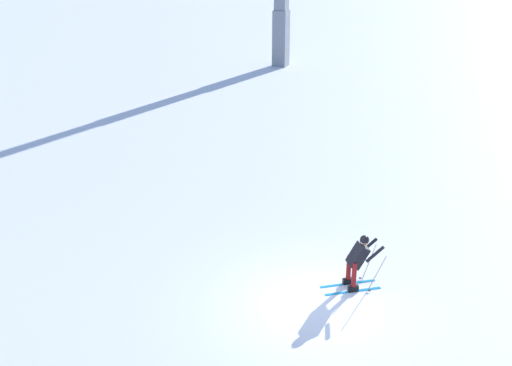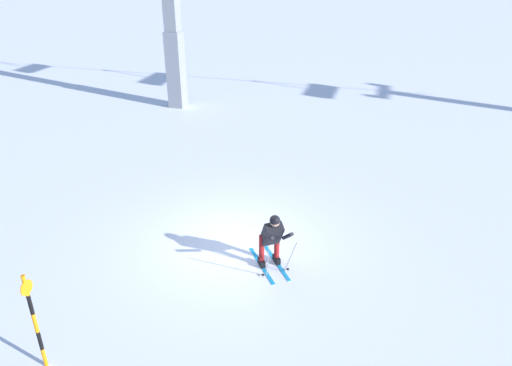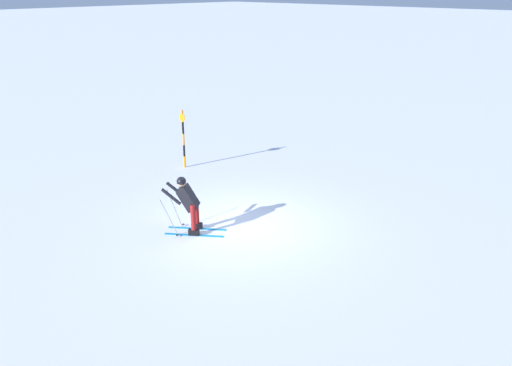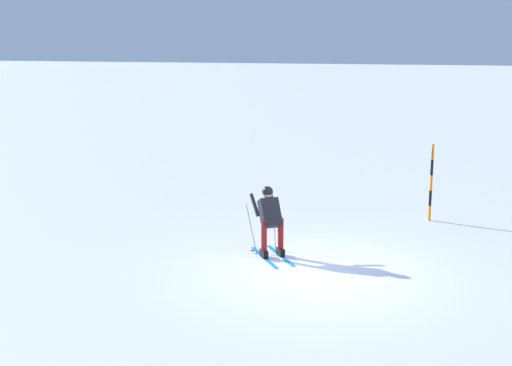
{
  "view_description": "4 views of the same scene",
  "coord_description": "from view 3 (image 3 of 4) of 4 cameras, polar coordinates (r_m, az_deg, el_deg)",
  "views": [
    {
      "loc": [
        -13.67,
        -4.14,
        9.43
      ],
      "look_at": [
        1.37,
        2.18,
        2.51
      ],
      "focal_mm": 45.79,
      "sensor_mm": 36.0,
      "label": 1
    },
    {
      "loc": [
        3.53,
        -9.99,
        7.0
      ],
      "look_at": [
        0.39,
        0.9,
        1.37
      ],
      "focal_mm": 33.68,
      "sensor_mm": 36.0,
      "label": 2
    },
    {
      "loc": [
        9.15,
        8.87,
        6.12
      ],
      "look_at": [
        0.91,
        1.27,
        1.81
      ],
      "focal_mm": 36.55,
      "sensor_mm": 36.0,
      "label": 3
    },
    {
      "loc": [
        -2.67,
        13.19,
        4.68
      ],
      "look_at": [
        1.2,
        0.47,
        1.9
      ],
      "focal_mm": 47.53,
      "sensor_mm": 36.0,
      "label": 4
    }
  ],
  "objects": [
    {
      "name": "trail_marker_pole",
      "position": [
        18.38,
        -7.95,
        5.01
      ],
      "size": [
        0.07,
        0.28,
        2.06
      ],
      "color": "orange",
      "rests_on": "ground_plane"
    },
    {
      "name": "skier_carving_main",
      "position": [
        13.52,
        -7.48,
        -1.91
      ],
      "size": [
        1.42,
        1.64,
        1.67
      ],
      "color": "#198CCC",
      "rests_on": "ground_plane"
    },
    {
      "name": "ground_plane",
      "position": [
        14.14,
        -1.29,
        -4.64
      ],
      "size": [
        260.0,
        260.0,
        0.0
      ],
      "primitive_type": "plane",
      "color": "white"
    }
  ]
}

